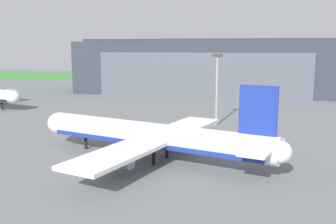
{
  "coord_description": "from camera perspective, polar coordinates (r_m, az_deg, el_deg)",
  "views": [
    {
      "loc": [
        17.03,
        -58.72,
        18.22
      ],
      "look_at": [
        -0.27,
        18.54,
        4.68
      ],
      "focal_mm": 40.72,
      "sensor_mm": 36.0,
      "label": 1
    }
  ],
  "objects": [
    {
      "name": "ground_plane",
      "position": [
        63.79,
        -3.43,
        -6.91
      ],
      "size": [
        440.0,
        440.0,
        0.0
      ],
      "primitive_type": "plane",
      "color": "slate"
    },
    {
      "name": "grass_field_strip",
      "position": [
        223.21,
        8.23,
        4.93
      ],
      "size": [
        440.0,
        56.0,
        0.08
      ],
      "primitive_type": "cube",
      "color": "#3A8735",
      "rests_on": "ground_plane"
    },
    {
      "name": "airliner_near_right",
      "position": [
        61.74,
        -2.47,
        -3.64
      ],
      "size": [
        42.92,
        38.65,
        13.06
      ],
      "color": "white",
      "rests_on": "ground_plane"
    },
    {
      "name": "apron_light_mast",
      "position": [
        88.83,
        7.33,
        4.28
      ],
      "size": [
        2.4,
        0.5,
        16.72
      ],
      "color": "#99999E",
      "rests_on": "ground_plane"
    },
    {
      "name": "maintenance_hangar",
      "position": [
        153.14,
        5.75,
        6.69
      ],
      "size": [
        101.85,
        29.27,
        21.5
      ],
      "color": "#2D333D",
      "rests_on": "ground_plane"
    }
  ]
}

